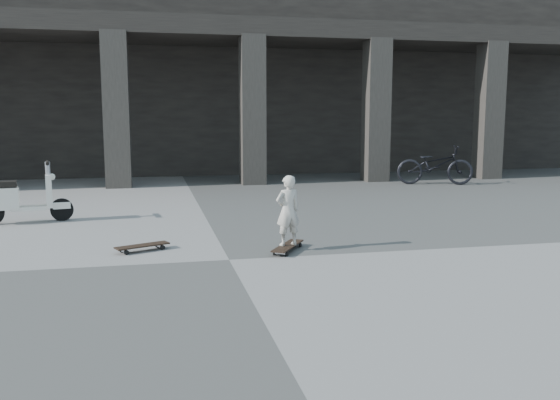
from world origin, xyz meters
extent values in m
plane|color=#464644|center=(0.00, 0.00, 0.00)|extent=(90.00, 90.00, 0.00)
cube|color=black|center=(0.00, 14.00, 3.00)|extent=(28.00, 6.00, 6.00)
cube|color=black|center=(0.00, 9.60, 4.20)|extent=(28.00, 2.80, 0.50)
cube|color=#2D2B26|center=(-1.79, 8.50, 2.00)|extent=(0.65, 0.65, 4.00)
cube|color=#2D2B26|center=(1.79, 8.50, 2.00)|extent=(0.65, 0.65, 4.00)
cube|color=#2D2B26|center=(5.36, 8.50, 2.00)|extent=(0.65, 0.65, 4.00)
cube|color=#2D2B26|center=(8.93, 8.50, 2.00)|extent=(0.65, 0.65, 4.00)
cube|color=black|center=(0.87, 0.33, 0.08)|extent=(0.62, 0.82, 0.02)
cube|color=#B2B2B7|center=(1.02, 0.58, 0.04)|extent=(0.17, 0.13, 0.03)
cube|color=#B2B2B7|center=(0.71, 0.08, 0.04)|extent=(0.17, 0.13, 0.03)
cylinder|color=black|center=(0.95, 0.62, 0.03)|extent=(0.06, 0.07, 0.06)
cylinder|color=black|center=(1.10, 0.53, 0.03)|extent=(0.06, 0.07, 0.06)
cylinder|color=black|center=(0.63, 0.12, 0.03)|extent=(0.06, 0.07, 0.06)
cylinder|color=black|center=(0.78, 0.03, 0.03)|extent=(0.06, 0.07, 0.06)
cube|color=black|center=(-1.11, 0.76, 0.08)|extent=(0.77, 0.48, 0.02)
cube|color=#B2B2B7|center=(-0.87, 0.86, 0.04)|extent=(0.11, 0.18, 0.03)
cube|color=#B2B2B7|center=(-1.36, 0.65, 0.04)|extent=(0.11, 0.18, 0.03)
cylinder|color=black|center=(-0.91, 0.94, 0.03)|extent=(0.07, 0.05, 0.07)
cylinder|color=black|center=(-0.84, 0.78, 0.03)|extent=(0.07, 0.05, 0.07)
cylinder|color=black|center=(-1.39, 0.73, 0.03)|extent=(0.07, 0.05, 0.07)
cylinder|color=black|center=(-1.32, 0.57, 0.03)|extent=(0.07, 0.05, 0.07)
imported|color=beige|center=(0.87, 0.33, 0.57)|extent=(0.40, 0.32, 0.98)
cylinder|color=black|center=(-2.55, 3.56, 0.20)|extent=(0.41, 0.16, 0.40)
cube|color=silver|center=(-3.08, 3.48, 0.26)|extent=(0.63, 0.35, 0.07)
cube|color=silver|center=(-3.50, 3.41, 0.45)|extent=(0.59, 0.40, 0.38)
cube|color=black|center=(-3.50, 3.41, 0.70)|extent=(0.53, 0.33, 0.10)
cube|color=silver|center=(-2.74, 3.53, 0.55)|extent=(0.15, 0.35, 0.58)
cube|color=silver|center=(-2.55, 3.56, 0.28)|extent=(0.32, 0.18, 0.12)
cylinder|color=#B2B2B7|center=(-2.74, 3.53, 0.92)|extent=(0.10, 0.10, 0.30)
cylinder|color=black|center=(-2.74, 3.53, 1.05)|extent=(0.14, 0.50, 0.06)
sphere|color=white|center=(-2.69, 3.54, 0.80)|extent=(0.12, 0.12, 0.12)
imported|color=black|center=(6.61, 7.28, 0.53)|extent=(2.15, 1.32, 1.07)
camera|label=1|loc=(-0.97, -7.53, 1.88)|focal=38.00mm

